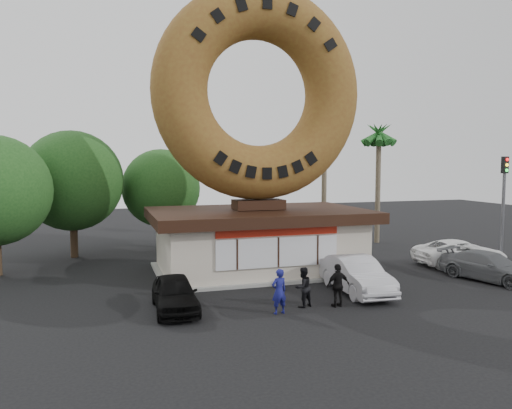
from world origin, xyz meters
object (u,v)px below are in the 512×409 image
at_px(person_center, 303,287).
at_px(car_silver, 356,275).
at_px(donut_shop, 259,238).
at_px(traffic_signal, 504,195).
at_px(person_right, 338,285).
at_px(car_grey, 489,267).
at_px(person_left, 279,291).
at_px(street_lamp, 190,180).
at_px(car_black, 175,293).
at_px(giant_donut, 258,93).
at_px(car_white, 460,253).

height_order(person_center, car_silver, person_center).
xyz_separation_m(donut_shop, traffic_signal, (14.00, -1.99, 2.10)).
distance_m(person_right, car_grey, 9.21).
xyz_separation_m(person_left, person_right, (2.55, 0.16, -0.00)).
bearing_deg(car_grey, street_lamp, 109.76).
distance_m(street_lamp, car_grey, 19.82).
bearing_deg(street_lamp, traffic_signal, -37.14).
xyz_separation_m(person_center, car_grey, (10.37, 1.42, -0.11)).
xyz_separation_m(person_center, person_right, (1.35, -0.39, 0.07)).
bearing_deg(car_black, donut_shop, 49.32).
height_order(traffic_signal, car_black, traffic_signal).
relative_size(traffic_signal, person_right, 3.50).
bearing_deg(person_center, car_grey, 166.34).
bearing_deg(car_black, person_right, -11.00).
bearing_deg(person_right, car_black, -17.57).
relative_size(car_black, car_grey, 0.84).
height_order(giant_donut, traffic_signal, giant_donut).
xyz_separation_m(giant_donut, street_lamp, (-1.86, 10.00, -4.82)).
relative_size(traffic_signal, car_black, 1.51).
bearing_deg(traffic_signal, giant_donut, 171.83).
bearing_deg(car_grey, traffic_signal, 22.51).
bearing_deg(person_center, car_black, -33.19).
bearing_deg(person_center, car_white, -178.52).
relative_size(person_right, car_white, 0.34).
xyz_separation_m(person_left, car_black, (-3.73, 1.58, -0.18)).
height_order(donut_shop, car_silver, donut_shop).
height_order(car_silver, car_white, car_silver).
bearing_deg(donut_shop, car_white, -9.59).
bearing_deg(traffic_signal, person_right, -158.27).
xyz_separation_m(giant_donut, car_silver, (2.83, -5.42, -8.51)).
relative_size(street_lamp, traffic_signal, 1.32).
distance_m(street_lamp, person_center, 17.25).
xyz_separation_m(person_left, car_silver, (4.33, 1.91, -0.08)).
height_order(person_right, car_grey, person_right).
bearing_deg(car_silver, donut_shop, 120.48).
xyz_separation_m(street_lamp, car_black, (-3.38, -15.76, -3.80)).
bearing_deg(giant_donut, car_white, -9.67).
height_order(giant_donut, car_grey, giant_donut).
bearing_deg(car_silver, traffic_signal, 19.78).
bearing_deg(car_black, street_lamp, 79.57).
xyz_separation_m(donut_shop, person_center, (-0.29, -6.77, -0.96)).
distance_m(giant_donut, car_grey, 14.30).
bearing_deg(donut_shop, person_left, -101.59).
relative_size(donut_shop, car_silver, 2.34).
bearing_deg(car_white, person_left, 116.87).
xyz_separation_m(donut_shop, person_right, (1.05, -7.15, -0.90)).
height_order(person_right, car_black, person_right).
distance_m(donut_shop, car_grey, 11.46).
relative_size(street_lamp, person_center, 4.99).
bearing_deg(traffic_signal, car_white, 178.00).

